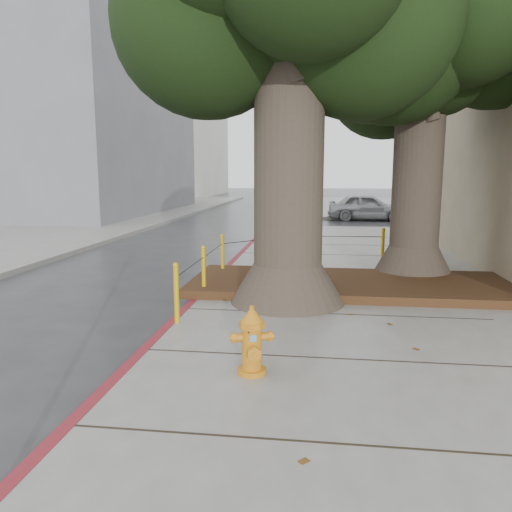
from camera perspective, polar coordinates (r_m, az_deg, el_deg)
The scene contains 11 objects.
ground at distance 6.49m, azimuth 4.61°, elevation -12.63°, with size 140.00×140.00×0.00m, color #28282B.
sidewalk_far at distance 36.53m, azimuth 16.57°, elevation 5.48°, with size 16.00×20.00×0.15m, color slate.
curb_red at distance 9.12m, azimuth -7.27°, elevation -5.59°, with size 0.14×26.00×0.16m, color maroon.
planter_bed at distance 10.17m, azimuth 10.84°, elevation -3.19°, with size 6.40×2.60×0.16m, color black.
building_far_grey at distance 32.09m, azimuth -21.80°, elevation 15.29°, with size 12.00×16.00×12.00m, color slate.
building_far_white at distance 54.08m, azimuth -11.56°, elevation 14.77°, with size 12.00×18.00×15.00m, color silver.
tree_far at distance 11.85m, azimuth 20.26°, elevation 21.56°, with size 4.50×3.80×7.17m.
bollard_ring at distance 10.59m, azimuth 1.19°, elevation -0.12°, with size 3.79×5.39×0.95m.
fire_hydrant at distance 5.78m, azimuth -0.47°, elevation -9.70°, with size 0.43×0.42×0.81m.
car_silver at distance 26.12m, azimuth 12.65°, elevation 5.49°, with size 1.61×4.00×1.36m, color #A5A6AA.
car_dark at distance 27.51m, azimuth -15.19°, elevation 5.28°, with size 1.50×3.69×1.07m, color black.
Camera 1 is at (0.28, -6.00, 2.45)m, focal length 35.00 mm.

